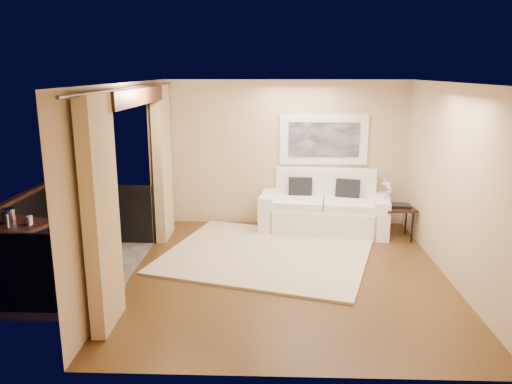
{
  "coord_description": "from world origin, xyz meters",
  "views": [
    {
      "loc": [
        -0.23,
        -6.73,
        2.86
      ],
      "look_at": [
        -0.49,
        0.67,
        1.05
      ],
      "focal_mm": 35.0,
      "sensor_mm": 36.0,
      "label": 1
    }
  ],
  "objects_px": {
    "sofa": "(324,209)",
    "balcony_chair_near": "(74,253)",
    "side_table": "(398,210)",
    "orchid": "(387,192)",
    "ice_bucket": "(9,216)",
    "balcony_chair_far": "(92,231)",
    "bistro_table": "(19,230)"
  },
  "relations": [
    {
      "from": "balcony_chair_near",
      "to": "balcony_chair_far",
      "type": "bearing_deg",
      "value": 91.44
    },
    {
      "from": "sofa",
      "to": "ice_bucket",
      "type": "xyz_separation_m",
      "value": [
        -4.53,
        -2.45,
        0.55
      ]
    },
    {
      "from": "side_table",
      "to": "balcony_chair_far",
      "type": "xyz_separation_m",
      "value": [
        -4.78,
        -1.57,
        0.08
      ]
    },
    {
      "from": "bistro_table",
      "to": "ice_bucket",
      "type": "distance_m",
      "value": 0.24
    },
    {
      "from": "orchid",
      "to": "balcony_chair_near",
      "type": "distance_m",
      "value": 5.2
    },
    {
      "from": "orchid",
      "to": "bistro_table",
      "type": "relative_size",
      "value": 0.51
    },
    {
      "from": "balcony_chair_far",
      "to": "bistro_table",
      "type": "bearing_deg",
      "value": 35.91
    },
    {
      "from": "bistro_table",
      "to": "balcony_chair_near",
      "type": "xyz_separation_m",
      "value": [
        0.91,
        -0.42,
        -0.17
      ]
    },
    {
      "from": "side_table",
      "to": "balcony_chair_near",
      "type": "height_order",
      "value": "balcony_chair_near"
    },
    {
      "from": "sofa",
      "to": "balcony_chair_far",
      "type": "xyz_separation_m",
      "value": [
        -3.55,
        -2.04,
        0.21
      ]
    },
    {
      "from": "sofa",
      "to": "orchid",
      "type": "bearing_deg",
      "value": -10.71
    },
    {
      "from": "balcony_chair_near",
      "to": "side_table",
      "type": "bearing_deg",
      "value": 23.82
    },
    {
      "from": "side_table",
      "to": "orchid",
      "type": "distance_m",
      "value": 0.36
    },
    {
      "from": "side_table",
      "to": "balcony_chair_near",
      "type": "xyz_separation_m",
      "value": [
        -4.7,
        -2.45,
        0.07
      ]
    },
    {
      "from": "side_table",
      "to": "ice_bucket",
      "type": "relative_size",
      "value": 2.9
    },
    {
      "from": "side_table",
      "to": "ice_bucket",
      "type": "bearing_deg",
      "value": -160.99
    },
    {
      "from": "side_table",
      "to": "orchid",
      "type": "bearing_deg",
      "value": 148.47
    },
    {
      "from": "sofa",
      "to": "orchid",
      "type": "xyz_separation_m",
      "value": [
        1.04,
        -0.36,
        0.41
      ]
    },
    {
      "from": "bistro_table",
      "to": "balcony_chair_far",
      "type": "xyz_separation_m",
      "value": [
        0.83,
        0.46,
        -0.16
      ]
    },
    {
      "from": "side_table",
      "to": "orchid",
      "type": "relative_size",
      "value": 1.26
    },
    {
      "from": "balcony_chair_far",
      "to": "side_table",
      "type": "bearing_deg",
      "value": -155.0
    },
    {
      "from": "balcony_chair_far",
      "to": "ice_bucket",
      "type": "height_order",
      "value": "ice_bucket"
    },
    {
      "from": "orchid",
      "to": "ice_bucket",
      "type": "bearing_deg",
      "value": -159.42
    },
    {
      "from": "side_table",
      "to": "orchid",
      "type": "xyz_separation_m",
      "value": [
        -0.18,
        0.11,
        0.29
      ]
    },
    {
      "from": "sofa",
      "to": "ice_bucket",
      "type": "relative_size",
      "value": 11.96
    },
    {
      "from": "side_table",
      "to": "ice_bucket",
      "type": "height_order",
      "value": "ice_bucket"
    },
    {
      "from": "orchid",
      "to": "balcony_chair_far",
      "type": "bearing_deg",
      "value": -159.87
    },
    {
      "from": "bistro_table",
      "to": "orchid",
      "type": "bearing_deg",
      "value": 21.59
    },
    {
      "from": "side_table",
      "to": "orchid",
      "type": "height_order",
      "value": "orchid"
    },
    {
      "from": "sofa",
      "to": "bistro_table",
      "type": "xyz_separation_m",
      "value": [
        -4.38,
        -2.5,
        0.37
      ]
    },
    {
      "from": "sofa",
      "to": "balcony_chair_near",
      "type": "xyz_separation_m",
      "value": [
        -3.47,
        -2.92,
        0.2
      ]
    },
    {
      "from": "sofa",
      "to": "balcony_chair_far",
      "type": "distance_m",
      "value": 4.1
    }
  ]
}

